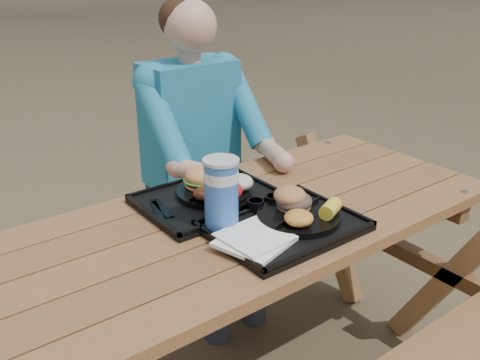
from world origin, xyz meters
TOP-DOWN VIEW (x-y plane):
  - picnic_table at (0.00, 0.00)m, footprint 1.80×1.49m
  - tray_near at (0.06, -0.15)m, footprint 0.45×0.35m
  - tray_far at (-0.02, 0.15)m, footprint 0.45×0.35m
  - plate_near at (0.11, -0.15)m, footprint 0.26×0.26m
  - plate_far at (0.01, 0.16)m, footprint 0.26×0.26m
  - napkin_stack at (-0.09, -0.19)m, footprint 0.23×0.23m
  - soda_cup at (-0.10, -0.04)m, footprint 0.10×0.10m
  - condiment_bbq at (0.05, -0.02)m, footprint 0.05×0.05m
  - condiment_mustard at (0.12, -0.03)m, footprint 0.06×0.06m
  - sandwich at (0.13, -0.12)m, footprint 0.11×0.11m
  - mac_cheese at (0.06, -0.21)m, footprint 0.09×0.09m
  - corn_cob at (0.18, -0.22)m, footprint 0.11×0.11m
  - cutlery_far at (-0.19, 0.17)m, footprint 0.05×0.15m
  - burger at (-0.01, 0.20)m, footprint 0.12×0.12m
  - baked_beans at (-0.06, 0.11)m, footprint 0.09×0.09m
  - potato_salad at (0.07, 0.10)m, footprint 0.10×0.10m
  - diner at (0.22, 0.61)m, footprint 0.48×0.84m

SIDE VIEW (x-z plane):
  - picnic_table at x=0.00m, z-range 0.00..0.75m
  - diner at x=0.22m, z-range 0.00..1.28m
  - tray_near at x=0.06m, z-range 0.75..0.77m
  - tray_far at x=-0.02m, z-range 0.75..0.77m
  - cutlery_far at x=-0.19m, z-range 0.77..0.78m
  - plate_near at x=0.11m, z-range 0.77..0.79m
  - plate_far at x=0.01m, z-range 0.77..0.79m
  - napkin_stack at x=-0.09m, z-range 0.77..0.79m
  - condiment_bbq at x=0.05m, z-range 0.77..0.80m
  - condiment_mustard at x=0.12m, z-range 0.77..0.80m
  - baked_beans at x=-0.06m, z-range 0.79..0.83m
  - mac_cheese at x=0.06m, z-range 0.79..0.83m
  - corn_cob at x=0.18m, z-range 0.79..0.84m
  - potato_salad at x=0.07m, z-range 0.79..0.84m
  - burger at x=-0.01m, z-range 0.79..0.90m
  - sandwich at x=0.13m, z-range 0.79..0.90m
  - soda_cup at x=-0.10m, z-range 0.77..0.98m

